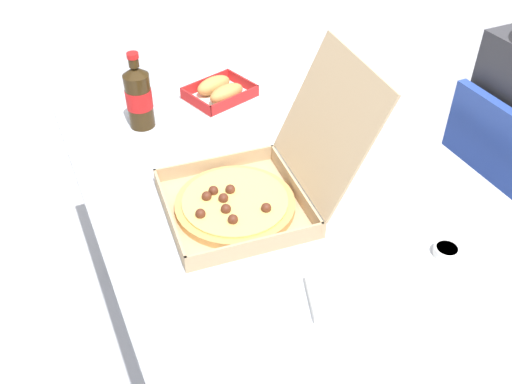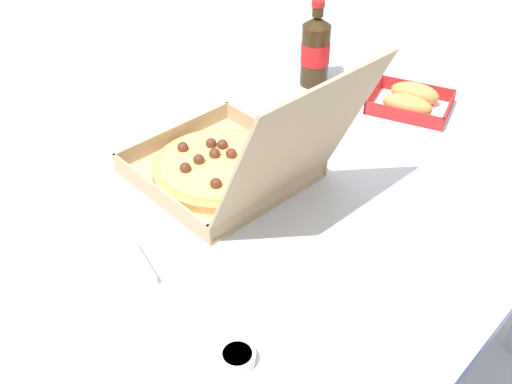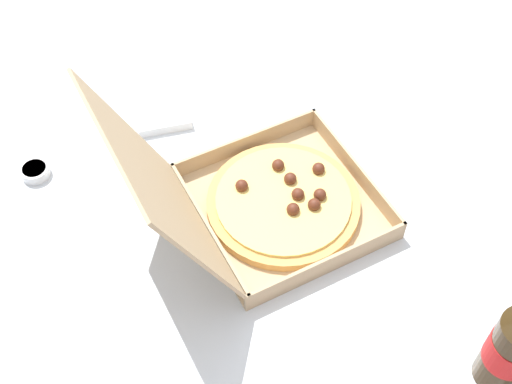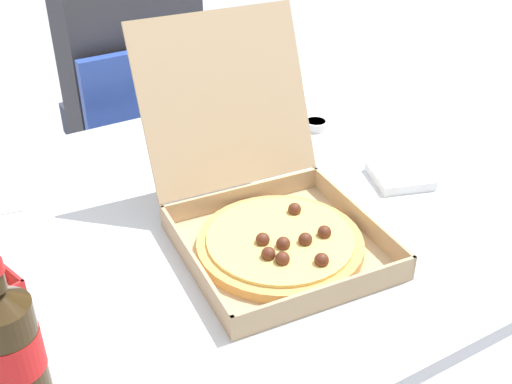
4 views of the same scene
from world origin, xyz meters
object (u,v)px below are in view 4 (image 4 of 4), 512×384
object	(u,v)px
napkin_pile	(400,176)
dipping_sauce_cup	(316,124)
cola_bottle	(11,347)
pizza_box_open	(270,217)
diner_person	(127,80)
chair	(142,152)

from	to	relation	value
napkin_pile	dipping_sauce_cup	world-z (taller)	same
cola_bottle	napkin_pile	bearing A→B (deg)	12.68
pizza_box_open	napkin_pile	size ratio (longest dim) A/B	4.35
cola_bottle	napkin_pile	world-z (taller)	cola_bottle
diner_person	dipping_sauce_cup	xyz separation A→B (m)	(0.26, -0.56, 0.03)
cola_bottle	dipping_sauce_cup	size ratio (longest dim) A/B	4.00
diner_person	chair	bearing A→B (deg)	-89.49
chair	dipping_sauce_cup	bearing A→B (deg)	-62.61
pizza_box_open	chair	bearing A→B (deg)	85.66
dipping_sauce_cup	napkin_pile	bearing A→B (deg)	-87.76
chair	napkin_pile	distance (m)	0.86
diner_person	cola_bottle	xyz separation A→B (m)	(-0.52, -1.02, 0.11)
chair	dipping_sauce_cup	xyz separation A→B (m)	(0.26, -0.50, 0.24)
diner_person	dipping_sauce_cup	bearing A→B (deg)	-65.04
diner_person	pizza_box_open	size ratio (longest dim) A/B	2.41
cola_bottle	dipping_sauce_cup	world-z (taller)	cola_bottle
dipping_sauce_cup	chair	bearing A→B (deg)	117.39
cola_bottle	napkin_pile	size ratio (longest dim) A/B	2.04
pizza_box_open	cola_bottle	world-z (taller)	pizza_box_open
pizza_box_open	napkin_pile	bearing A→B (deg)	6.68
cola_bottle	chair	bearing A→B (deg)	61.72
diner_person	cola_bottle	world-z (taller)	diner_person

